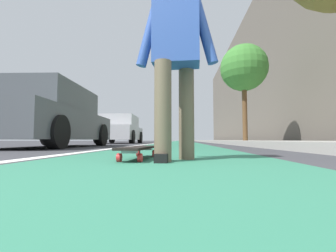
# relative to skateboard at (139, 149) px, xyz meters

# --- Properties ---
(ground_plane) EXTENTS (80.00, 80.00, 0.00)m
(ground_plane) POSITION_rel_skateboard_xyz_m (8.81, -0.20, -0.09)
(ground_plane) COLOR #38383D
(bike_lane_paint) EXTENTS (56.00, 2.14, 0.00)m
(bike_lane_paint) POSITION_rel_skateboard_xyz_m (22.81, -0.20, -0.09)
(bike_lane_paint) COLOR #2D7256
(bike_lane_paint) RESTS_ON ground
(lane_stripe_white) EXTENTS (52.00, 0.16, 0.01)m
(lane_stripe_white) POSITION_rel_skateboard_xyz_m (18.81, 1.02, -0.09)
(lane_stripe_white) COLOR silver
(lane_stripe_white) RESTS_ON ground
(sidewalk_curb) EXTENTS (52.00, 3.20, 0.15)m
(sidewalk_curb) POSITION_rel_skateboard_xyz_m (16.81, -3.69, -0.02)
(sidewalk_curb) COLOR #9E9B93
(sidewalk_curb) RESTS_ON ground
(building_facade) EXTENTS (40.00, 1.20, 11.69)m
(building_facade) POSITION_rel_skateboard_xyz_m (20.81, -6.78, 5.75)
(building_facade) COLOR #60594F
(building_facade) RESTS_ON ground
(skateboard) EXTENTS (0.85, 0.25, 0.11)m
(skateboard) POSITION_rel_skateboard_xyz_m (0.00, 0.00, 0.00)
(skateboard) COLOR red
(skateboard) RESTS_ON ground
(skater_person) EXTENTS (0.45, 0.72, 1.64)m
(skater_person) POSITION_rel_skateboard_xyz_m (-0.15, -0.35, 0.84)
(skater_person) COLOR brown
(skater_person) RESTS_ON ground
(parked_car_near) EXTENTS (4.30, 1.98, 1.49)m
(parked_car_near) POSITION_rel_skateboard_xyz_m (3.35, 2.86, 0.62)
(parked_car_near) COLOR #4C5156
(parked_car_near) RESTS_ON ground
(parked_car_mid) EXTENTS (4.23, 2.04, 1.49)m
(parked_car_mid) POSITION_rel_skateboard_xyz_m (10.12, 2.99, 0.63)
(parked_car_mid) COLOR #B7B7BC
(parked_car_mid) RESTS_ON ground
(traffic_light) EXTENTS (0.33, 0.28, 4.40)m
(traffic_light) POSITION_rel_skateboard_xyz_m (17.34, 1.42, 2.94)
(traffic_light) COLOR #2D2D2D
(traffic_light) RESTS_ON ground
(street_tree_mid) EXTENTS (2.19, 2.19, 4.67)m
(street_tree_mid) POSITION_rel_skateboard_xyz_m (8.62, -3.29, 3.46)
(street_tree_mid) COLOR brown
(street_tree_mid) RESTS_ON ground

